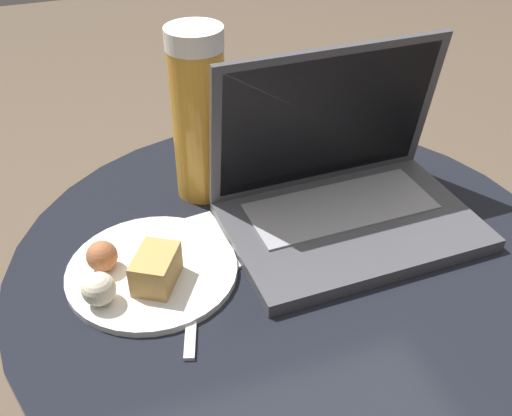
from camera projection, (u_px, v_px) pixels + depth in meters
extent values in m
cylinder|color=#9E9EA3|center=(286.00, 382.00, 0.93)|extent=(0.09, 0.09, 0.49)
cylinder|color=black|center=(292.00, 260.00, 0.78)|extent=(0.73, 0.73, 0.02)
cube|color=silver|center=(165.00, 257.00, 0.77)|extent=(0.19, 0.15, 0.00)
cube|color=#47474C|center=(351.00, 226.00, 0.81)|extent=(0.33, 0.22, 0.02)
cube|color=gray|center=(341.00, 206.00, 0.83)|extent=(0.26, 0.11, 0.00)
cube|color=#47474C|center=(327.00, 119.00, 0.81)|extent=(0.33, 0.05, 0.22)
cube|color=black|center=(328.00, 120.00, 0.81)|extent=(0.31, 0.04, 0.19)
cylinder|color=gold|center=(199.00, 125.00, 0.83)|extent=(0.08, 0.08, 0.22)
cylinder|color=white|center=(194.00, 38.00, 0.76)|extent=(0.08, 0.08, 0.03)
cylinder|color=silver|center=(152.00, 270.00, 0.75)|extent=(0.21, 0.21, 0.01)
cube|color=tan|center=(157.00, 270.00, 0.71)|extent=(0.07, 0.08, 0.04)
sphere|color=beige|center=(99.00, 289.00, 0.68)|extent=(0.04, 0.04, 0.04)
sphere|color=#9E5B38|center=(102.00, 256.00, 0.73)|extent=(0.04, 0.04, 0.04)
cube|color=silver|center=(192.00, 315.00, 0.69)|extent=(0.05, 0.13, 0.00)
cube|color=silver|center=(195.00, 262.00, 0.76)|extent=(0.04, 0.06, 0.00)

